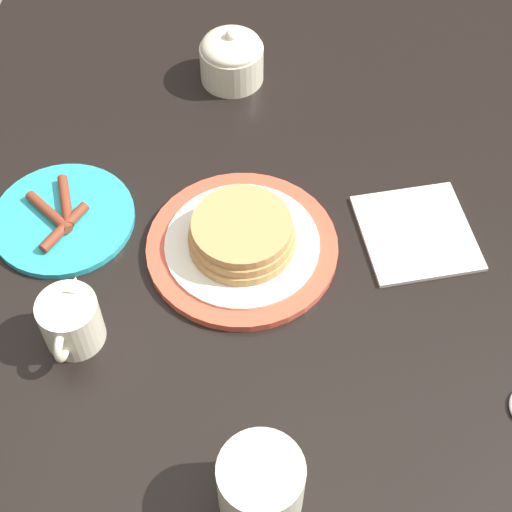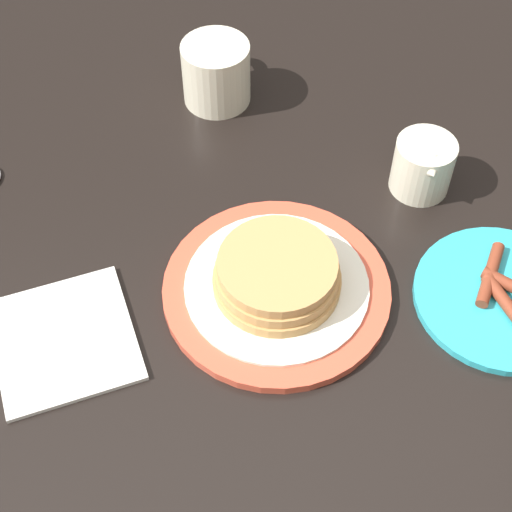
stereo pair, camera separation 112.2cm
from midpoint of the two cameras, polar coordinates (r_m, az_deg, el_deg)
name	(u,v)px [view 2 (the right image)]	position (r m, az deg, el deg)	size (l,w,h in m)	color
dining_table	(235,346)	(0.89, 1.71, -41.24)	(1.18, 1.05, 0.72)	black
pancake_plate	(277,283)	(0.76, 7.02, -41.60)	(0.25, 0.25, 0.06)	#DB5138
side_plate_bacon	(502,296)	(0.84, 29.13, -38.49)	(0.19, 0.19, 0.02)	#2DADBC
coffee_mug	(216,71)	(0.78, -0.49, -17.00)	(0.12, 0.09, 0.09)	beige
creamer_pitcher	(423,165)	(0.79, 20.85, -27.66)	(0.11, 0.07, 0.08)	beige
napkin	(65,340)	(0.80, -16.23, -45.04)	(0.19, 0.18, 0.01)	silver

